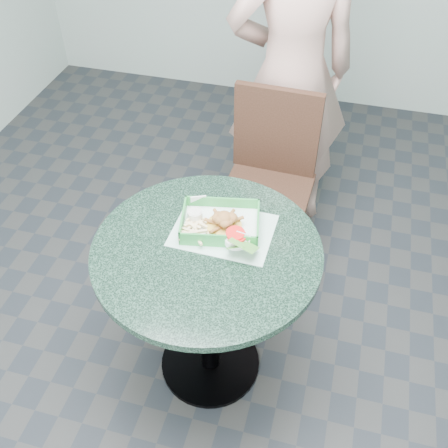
% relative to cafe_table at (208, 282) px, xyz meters
% --- Properties ---
extents(floor, '(4.00, 5.00, 0.02)m').
position_rel_cafe_table_xyz_m(floor, '(0.00, 0.00, -0.58)').
color(floor, '#303335').
rests_on(floor, ground).
extents(cafe_table, '(0.84, 0.84, 0.75)m').
position_rel_cafe_table_xyz_m(cafe_table, '(0.00, 0.00, 0.00)').
color(cafe_table, black).
rests_on(cafe_table, floor).
extents(dining_chair, '(0.42, 0.42, 0.93)m').
position_rel_cafe_table_xyz_m(dining_chair, '(0.09, 0.80, -0.05)').
color(dining_chair, black).
rests_on(dining_chair, floor).
extents(diner_person, '(0.90, 0.75, 2.10)m').
position_rel_cafe_table_xyz_m(diner_person, '(0.11, 1.13, 0.47)').
color(diner_person, tan).
rests_on(diner_person, floor).
extents(placemat, '(0.37, 0.28, 0.00)m').
position_rel_cafe_table_xyz_m(placemat, '(0.03, 0.10, 0.17)').
color(placemat, '#A8CDC0').
rests_on(placemat, cafe_table).
extents(food_basket, '(0.29, 0.21, 0.06)m').
position_rel_cafe_table_xyz_m(food_basket, '(0.02, 0.11, 0.19)').
color(food_basket, '#298E3C').
rests_on(food_basket, placemat).
extents(crab_sandwich, '(0.13, 0.13, 0.08)m').
position_rel_cafe_table_xyz_m(crab_sandwich, '(0.04, 0.09, 0.22)').
color(crab_sandwich, gold).
rests_on(crab_sandwich, food_basket).
extents(fries_pile, '(0.14, 0.15, 0.05)m').
position_rel_cafe_table_xyz_m(fries_pile, '(-0.06, 0.08, 0.21)').
color(fries_pile, beige).
rests_on(fries_pile, food_basket).
extents(sauce_ramekin, '(0.06, 0.06, 0.03)m').
position_rel_cafe_table_xyz_m(sauce_ramekin, '(-0.08, 0.13, 0.22)').
color(sauce_ramekin, silver).
rests_on(sauce_ramekin, food_basket).
extents(garnish_cup, '(0.12, 0.12, 0.05)m').
position_rel_cafe_table_xyz_m(garnish_cup, '(0.09, 0.01, 0.21)').
color(garnish_cup, white).
rests_on(garnish_cup, food_basket).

